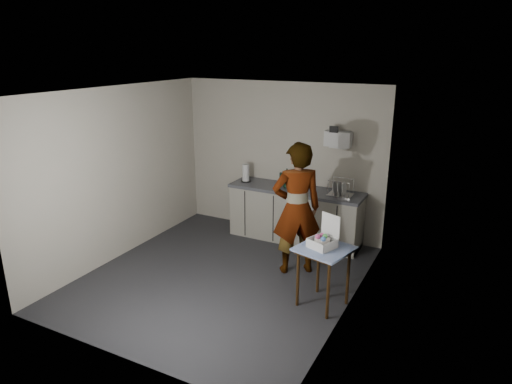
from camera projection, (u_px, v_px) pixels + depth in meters
The scene contains 15 objects.
ground at pixel (223, 277), 6.49m from camera, with size 4.00×4.00×0.00m, color #242429.
wall_back at pixel (281, 159), 7.79m from camera, with size 3.60×0.02×2.60m, color beige.
wall_right at pixel (351, 211), 5.32m from camera, with size 0.02×4.00×2.60m, color beige.
wall_left at pixel (119, 174), 6.88m from camera, with size 0.02×4.00×2.60m, color beige.
ceiling at pixel (218, 91), 5.71m from camera, with size 3.60×4.00×0.01m, color silver.
kitchen_counter at pixel (295, 216), 7.63m from camera, with size 2.24×0.62×0.91m.
wall_shelf at pixel (338, 139), 7.16m from camera, with size 0.42×0.18×0.37m.
side_table at pixel (324, 255), 5.59m from camera, with size 0.74×0.74×0.79m.
standing_man at pixel (297, 209), 6.40m from camera, with size 0.70×0.46×1.92m, color #B2A593.
soap_bottle at pixel (287, 178), 7.48m from camera, with size 0.12×0.12×0.32m, color black.
soda_can at pixel (301, 185), 7.47m from camera, with size 0.06×0.06×0.12m, color red.
dark_bottle at pixel (281, 179), 7.64m from camera, with size 0.06×0.06×0.22m, color black.
paper_towel at pixel (246, 173), 7.83m from camera, with size 0.17×0.17×0.31m.
dish_rack at pixel (340, 192), 7.12m from camera, with size 0.38×0.28×0.26m.
bakery_box at pixel (323, 240), 5.56m from camera, with size 0.37×0.38×0.40m.
Camera 1 is at (3.08, -4.96, 3.12)m, focal length 32.00 mm.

